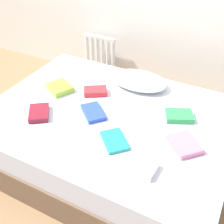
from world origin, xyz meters
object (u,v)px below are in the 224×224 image
Objects in this scene: bed at (109,137)px; textbook_white at (141,167)px; textbook_pink at (184,144)px; radiator at (100,55)px; textbook_green at (179,116)px; textbook_blue at (93,112)px; textbook_maroon at (39,113)px; textbook_red at (95,91)px; pillow at (139,80)px; textbook_lime at (60,88)px; textbook_teal at (114,141)px.

textbook_white is at bearing -42.97° from bed.
radiator is at bearing -178.40° from textbook_pink.
textbook_blue is at bearing 177.41° from textbook_green.
textbook_red is at bearing 117.48° from textbook_maroon.
textbook_white is 0.96m from textbook_maroon.
textbook_green is (0.63, 0.27, 0.01)m from textbook_blue.
textbook_maroon is (-1.01, -0.48, -0.00)m from textbook_green.
textbook_green is (0.06, 0.63, 0.00)m from textbook_white.
textbook_maroon reaches higher than textbook_blue.
bed is 0.62m from textbook_green.
pillow reaches higher than textbook_white.
pillow is at bearing 179.45° from textbook_pink.
pillow is 2.37× the size of textbook_pink.
textbook_green is 1.04× the size of textbook_red.
radiator is 2.49× the size of textbook_white.
radiator is 1.93m from textbook_pink.
bed is 9.90× the size of textbook_red.
textbook_red is (0.32, 0.10, -0.00)m from textbook_lime.
textbook_green is 0.94× the size of textbook_pink.
pillow is at bearing 110.21° from textbook_maroon.
textbook_pink is (0.76, -0.03, 0.00)m from textbook_blue.
textbook_white is at bearing 9.35° from textbook_blue.
textbook_maroon is (-0.95, 0.15, -0.00)m from textbook_white.
textbook_lime is (-0.75, 0.38, 0.01)m from textbook_teal.
textbook_maroon is at bearing -179.96° from textbook_green.
textbook_white is (0.42, -0.93, -0.03)m from pillow.
radiator is 1.09m from pillow.
textbook_green is at bearing -32.42° from pillow.
radiator is at bearing 116.74° from textbook_green.
textbook_blue is 0.37m from textbook_teal.
textbook_maroon is at bearing -52.35° from textbook_lime.
textbook_blue is at bearing 149.84° from textbook_white.
bed is 0.63m from textbook_lime.
pillow is (0.04, 0.50, 0.31)m from bed.
textbook_red is (-0.25, 0.20, 0.28)m from bed.
textbook_lime is at bearing 159.81° from textbook_green.
textbook_blue is 0.68m from textbook_white.
textbook_white is 0.92× the size of textbook_green.
textbook_lime is 1.23m from textbook_pink.
textbook_lime is (-0.56, 0.10, 0.28)m from bed.
textbook_green is at bearing 20.92° from bed.
textbook_pink is (0.13, -0.30, -0.00)m from textbook_green.
textbook_blue is (0.66, -1.27, 0.18)m from radiator.
bed is 0.42m from textbook_red.
bed is 3.77× the size of pillow.
radiator is at bearing 129.30° from textbook_white.
pillow reaches higher than textbook_pink.
textbook_teal is (0.30, -0.22, -0.00)m from textbook_blue.
textbook_pink is (0.65, -0.10, 0.27)m from bed.
textbook_blue is 1.14× the size of textbook_green.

